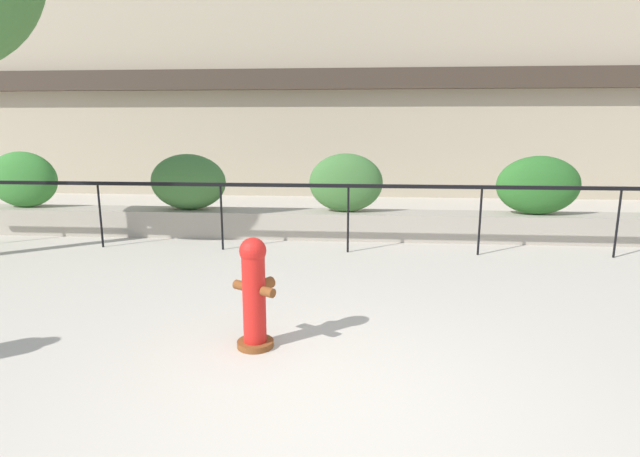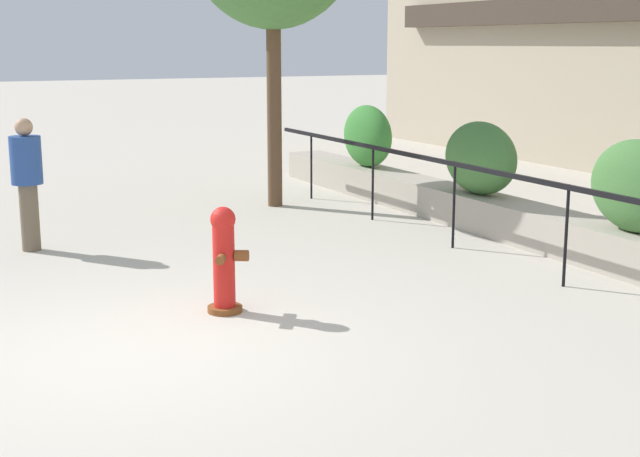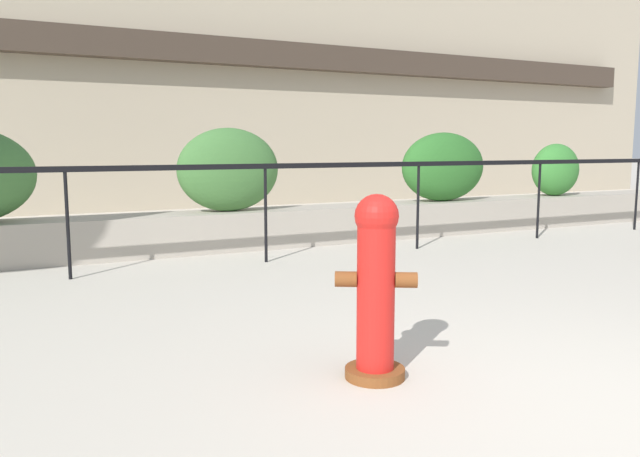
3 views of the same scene
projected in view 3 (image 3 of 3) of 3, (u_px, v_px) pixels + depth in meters
The scene contains 7 objects.
building_facade at pixel (140, 20), 13.08m from camera, with size 30.00×1.36×8.00m.
planter_wall_low at pixel (235, 230), 8.25m from camera, with size 18.00×0.70×0.50m, color #ADA393.
fence_railing_segment at pixel (265, 175), 7.18m from camera, with size 15.00×0.05×1.15m.
hedge_bush_2 at pixel (229, 170), 8.12m from camera, with size 1.37×0.60×1.09m, color #427538.
hedge_bush_3 at pixel (443, 167), 9.65m from camera, with size 1.48×0.65×1.06m, color #2D6B28.
hedge_bush_4 at pixel (555, 170), 10.71m from camera, with size 0.94×0.59×0.89m, color #387F33.
fire_hydrant at pixel (376, 285), 3.59m from camera, with size 0.48×0.49×1.08m.
Camera 3 is at (-2.64, -1.82, 1.35)m, focal length 35.00 mm.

